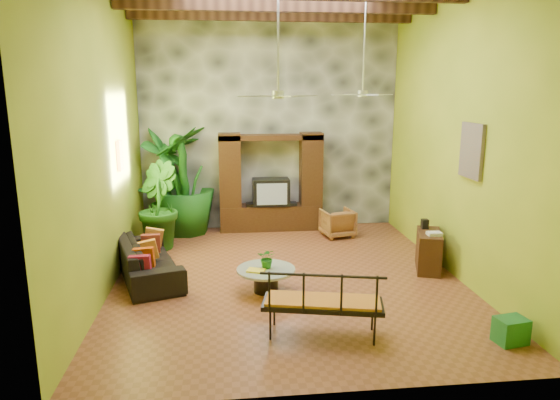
{
  "coord_description": "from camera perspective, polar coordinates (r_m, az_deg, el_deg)",
  "views": [
    {
      "loc": [
        -1.04,
        -8.33,
        3.29
      ],
      "look_at": [
        -0.11,
        0.2,
        1.37
      ],
      "focal_mm": 32.0,
      "sensor_mm": 36.0,
      "label": 1
    }
  ],
  "objects": [
    {
      "name": "green_bin",
      "position": [
        7.45,
        24.87,
        -13.38
      ],
      "size": [
        0.44,
        0.36,
        0.35
      ],
      "primitive_type": "cube",
      "rotation": [
        0.0,
        0.0,
        0.17
      ],
      "color": "#228032",
      "rests_on": "ground"
    },
    {
      "name": "ground",
      "position": [
        9.02,
        0.81,
        -8.81
      ],
      "size": [
        7.0,
        7.0,
        0.0
      ],
      "primitive_type": "plane",
      "color": "brown",
      "rests_on": "ground"
    },
    {
      "name": "tall_plant_b",
      "position": [
        10.71,
        -13.91,
        -0.59
      ],
      "size": [
        1.14,
        1.24,
        1.83
      ],
      "primitive_type": "imported",
      "rotation": [
        0.0,
        0.0,
        1.96
      ],
      "color": "#1D5516",
      "rests_on": "ground"
    },
    {
      "name": "back_wall",
      "position": [
        11.9,
        -1.24,
        8.79
      ],
      "size": [
        6.0,
        0.02,
        5.0
      ],
      "primitive_type": "cube",
      "color": "olive",
      "rests_on": "ground"
    },
    {
      "name": "coffee_table",
      "position": [
        8.33,
        -1.61,
        -8.76
      ],
      "size": [
        0.97,
        0.97,
        0.4
      ],
      "rotation": [
        0.0,
        0.0,
        -0.32
      ],
      "color": "black",
      "rests_on": "ground"
    },
    {
      "name": "iron_bench",
      "position": [
        6.8,
        5.03,
        -11.39
      ],
      "size": [
        1.69,
        0.93,
        0.57
      ],
      "rotation": [
        0.0,
        0.0,
        -0.22
      ],
      "color": "black",
      "rests_on": "ground"
    },
    {
      "name": "wall_art_mask",
      "position": [
        9.6,
        -17.8,
        4.87
      ],
      "size": [
        0.06,
        0.32,
        0.55
      ],
      "primitive_type": "cube",
      "color": "gold",
      "rests_on": "left_wall"
    },
    {
      "name": "ceiling_fan_front",
      "position": [
        7.98,
        -0.21,
        13.4
      ],
      "size": [
        1.28,
        1.28,
        1.86
      ],
      "color": "silver",
      "rests_on": "ceiling"
    },
    {
      "name": "wall_art_painting",
      "position": [
        8.76,
        21.05,
        5.27
      ],
      "size": [
        0.06,
        0.7,
        0.9
      ],
      "primitive_type": "cube",
      "color": "#246186",
      "rests_on": "right_wall"
    },
    {
      "name": "right_wall",
      "position": [
        9.29,
        19.69,
        6.99
      ],
      "size": [
        0.02,
        7.0,
        5.0
      ],
      "primitive_type": "cube",
      "color": "olive",
      "rests_on": "ground"
    },
    {
      "name": "side_console",
      "position": [
        9.66,
        16.61,
        -5.6
      ],
      "size": [
        0.67,
        0.98,
        0.72
      ],
      "primitive_type": "cube",
      "rotation": [
        0.0,
        0.0,
        -0.32
      ],
      "color": "#392012",
      "rests_on": "ground"
    },
    {
      "name": "sofa",
      "position": [
        9.22,
        -14.85,
        -6.57
      ],
      "size": [
        1.52,
        2.43,
        0.66
      ],
      "primitive_type": "imported",
      "rotation": [
        0.0,
        0.0,
        1.88
      ],
      "color": "black",
      "rests_on": "ground"
    },
    {
      "name": "ceiling_fan_back",
      "position": [
        9.89,
        9.48,
        13.08
      ],
      "size": [
        1.28,
        1.28,
        1.86
      ],
      "color": "silver",
      "rests_on": "ceiling"
    },
    {
      "name": "tall_plant_c",
      "position": [
        11.63,
        -10.88,
        2.22
      ],
      "size": [
        1.82,
        1.82,
        2.48
      ],
      "primitive_type": "imported",
      "rotation": [
        0.0,
        0.0,
        4.31
      ],
      "color": "#195A17",
      "rests_on": "ground"
    },
    {
      "name": "yellow_tray",
      "position": [
        8.16,
        -2.76,
        -8.06
      ],
      "size": [
        0.33,
        0.28,
        0.03
      ],
      "primitive_type": "cube",
      "rotation": [
        0.0,
        0.0,
        -0.35
      ],
      "color": "yellow",
      "rests_on": "coffee_table"
    },
    {
      "name": "entertainment_center",
      "position": [
        11.75,
        -1.05,
        1.18
      ],
      "size": [
        2.4,
        0.55,
        2.3
      ],
      "color": "black",
      "rests_on": "ground"
    },
    {
      "name": "centerpiece_plant",
      "position": [
        8.26,
        -1.45,
        -6.63
      ],
      "size": [
        0.37,
        0.35,
        0.34
      ],
      "primitive_type": "imported",
      "rotation": [
        0.0,
        0.0,
        -0.31
      ],
      "color": "#1E661B",
      "rests_on": "coffee_table"
    },
    {
      "name": "left_wall",
      "position": [
        8.6,
        -19.54,
        6.6
      ],
      "size": [
        0.02,
        7.0,
        5.0
      ],
      "primitive_type": "cube",
      "color": "olive",
      "rests_on": "ground"
    },
    {
      "name": "stone_accent_wall",
      "position": [
        11.84,
        -1.22,
        8.77
      ],
      "size": [
        5.98,
        0.1,
        4.98
      ],
      "primitive_type": "cube",
      "color": "#383A3F",
      "rests_on": "ground"
    },
    {
      "name": "tall_plant_a",
      "position": [
        11.75,
        -12.94,
        2.09
      ],
      "size": [
        1.39,
        1.54,
        2.42
      ],
      "primitive_type": "imported",
      "rotation": [
        0.0,
        0.0,
        1.05
      ],
      "color": "#175A1C",
      "rests_on": "ground"
    },
    {
      "name": "wicker_armchair",
      "position": [
        11.42,
        6.58,
        -2.61
      ],
      "size": [
        0.79,
        0.8,
        0.62
      ],
      "primitive_type": "imported",
      "rotation": [
        0.0,
        0.0,
        3.33
      ],
      "color": "olive",
      "rests_on": "ground"
    }
  ]
}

